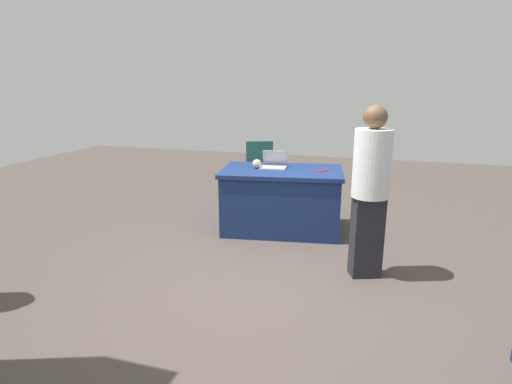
# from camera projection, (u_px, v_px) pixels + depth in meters

# --- Properties ---
(ground_plane) EXTENTS (14.40, 14.40, 0.00)m
(ground_plane) POSITION_uv_depth(u_px,v_px,m) (264.00, 291.00, 3.68)
(ground_plane) COLOR #4C423D
(table_foreground) EXTENTS (1.59, 1.10, 0.78)m
(table_foreground) POSITION_uv_depth(u_px,v_px,m) (281.00, 200.00, 5.15)
(table_foreground) COLOR navy
(table_foreground) RESTS_ON ground
(chair_tucked_left) EXTENTS (0.57, 0.57, 0.95)m
(chair_tucked_left) POSITION_uv_depth(u_px,v_px,m) (259.00, 165.00, 6.53)
(chair_tucked_left) COLOR #9E9993
(chair_tucked_left) RESTS_ON ground
(person_presenter) EXTENTS (0.44, 0.44, 1.63)m
(person_presenter) POSITION_uv_depth(u_px,v_px,m) (370.00, 185.00, 3.76)
(person_presenter) COLOR #26262D
(person_presenter) RESTS_ON ground
(laptop_silver) EXTENTS (0.34, 0.32, 0.21)m
(laptop_silver) POSITION_uv_depth(u_px,v_px,m) (274.00, 165.00, 5.15)
(laptop_silver) COLOR silver
(laptop_silver) RESTS_ON table_foreground
(yarn_ball) EXTENTS (0.11, 0.11, 0.11)m
(yarn_ball) POSITION_uv_depth(u_px,v_px,m) (257.00, 164.00, 5.11)
(yarn_ball) COLOR beige
(yarn_ball) RESTS_ON table_foreground
(scissors_red) EXTENTS (0.15, 0.15, 0.01)m
(scissors_red) POSITION_uv_depth(u_px,v_px,m) (322.00, 171.00, 4.96)
(scissors_red) COLOR red
(scissors_red) RESTS_ON table_foreground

